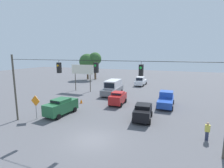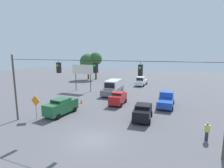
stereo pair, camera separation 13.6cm
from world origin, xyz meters
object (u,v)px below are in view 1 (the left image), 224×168
at_px(work_zone_sign, 36,103).
at_px(traffic_cone_second, 71,105).
at_px(traffic_cone_nearest, 59,111).
at_px(tree_horizon_right, 95,59).
at_px(box_truck_grey_withflow_far, 113,87).
at_px(pickup_truck_white_withflow_deep, 141,81).
at_px(roadside_billboard, 82,71).
at_px(sedan_red_withflow_mid, 118,98).
at_px(sedan_black_crossing_near, 143,112).
at_px(sedan_green_parked_shoulder, 61,106).
at_px(pedestrian, 207,131).
at_px(overhead_signal_span, 96,86).
at_px(tree_horizon_left, 87,62).
at_px(pickup_truck_blue_oncoming_far, 166,100).
at_px(traffic_cone_third, 81,101).

bearing_deg(work_zone_sign, traffic_cone_second, -101.73).
bearing_deg(traffic_cone_second, traffic_cone_nearest, 91.64).
bearing_deg(tree_horizon_right, box_truck_grey_withflow_far, 126.25).
bearing_deg(pickup_truck_white_withflow_deep, roadside_billboard, 48.79).
height_order(sedan_red_withflow_mid, sedan_black_crossing_near, sedan_red_withflow_mid).
relative_size(sedan_red_withflow_mid, traffic_cone_nearest, 6.15).
distance_m(sedan_green_parked_shoulder, box_truck_grey_withflow_far, 12.88).
distance_m(traffic_cone_second, pedestrian, 17.11).
bearing_deg(traffic_cone_nearest, box_truck_grey_withflow_far, -100.84).
relative_size(box_truck_grey_withflow_far, tree_horizon_right, 0.84).
xyz_separation_m(sedan_red_withflow_mid, roadside_billboard, (9.99, -6.47, 3.08)).
xyz_separation_m(work_zone_sign, tree_horizon_right, (8.55, -31.69, 4.04)).
xyz_separation_m(overhead_signal_span, tree_horizon_left, (19.06, -31.96, 0.50)).
bearing_deg(traffic_cone_second, pedestrian, 167.89).
relative_size(work_zone_sign, tree_horizon_right, 0.35).
xyz_separation_m(work_zone_sign, pedestrian, (-17.82, -1.67, -1.16)).
distance_m(pickup_truck_blue_oncoming_far, box_truck_grey_withflow_far, 10.80).
distance_m(pickup_truck_blue_oncoming_far, sedan_green_parked_shoulder, 14.64).
bearing_deg(pickup_truck_blue_oncoming_far, sedan_red_withflow_mid, 14.09).
xyz_separation_m(traffic_cone_nearest, pedestrian, (-16.65, 0.85, 0.50)).
bearing_deg(pickup_truck_white_withflow_deep, sedan_black_crossing_near, 103.20).
xyz_separation_m(sedan_green_parked_shoulder, traffic_cone_second, (0.59, -2.86, -0.72)).
distance_m(sedan_black_crossing_near, pedestrian, 6.89).
bearing_deg(pickup_truck_blue_oncoming_far, sedan_black_crossing_near, 72.75).
distance_m(sedan_red_withflow_mid, traffic_cone_third, 5.71).
distance_m(sedan_black_crossing_near, work_zone_sign, 12.43).
bearing_deg(sedan_red_withflow_mid, traffic_cone_second, 35.33).
bearing_deg(traffic_cone_second, overhead_signal_span, 139.08).
xyz_separation_m(traffic_cone_nearest, tree_horizon_right, (9.72, -29.17, 5.70)).
xyz_separation_m(tree_horizon_left, tree_horizon_right, (-2.17, -0.75, 0.83)).
distance_m(sedan_red_withflow_mid, traffic_cone_second, 6.96).
bearing_deg(pickup_truck_blue_oncoming_far, tree_horizon_left, -39.45).
bearing_deg(tree_horizon_left, box_truck_grey_withflow_far, 132.15).
xyz_separation_m(overhead_signal_span, traffic_cone_third, (7.04, -8.72, -4.37)).
relative_size(sedan_black_crossing_near, pedestrian, 2.60).
distance_m(traffic_cone_nearest, tree_horizon_right, 31.27).
relative_size(sedan_black_crossing_near, traffic_cone_third, 6.51).
bearing_deg(pedestrian, box_truck_grey_withflow_far, -43.41).
height_order(box_truck_grey_withflow_far, pedestrian, box_truck_grey_withflow_far).
distance_m(traffic_cone_third, roadside_billboard, 9.97).
bearing_deg(pickup_truck_white_withflow_deep, pedestrian, 114.66).
relative_size(sedan_black_crossing_near, pickup_truck_white_withflow_deep, 0.78).
height_order(sedan_black_crossing_near, work_zone_sign, work_zone_sign).
bearing_deg(traffic_cone_second, pickup_truck_white_withflow_deep, -103.76).
height_order(sedan_black_crossing_near, traffic_cone_third, sedan_black_crossing_near).
relative_size(traffic_cone_nearest, traffic_cone_third, 1.00).
distance_m(pickup_truck_white_withflow_deep, tree_horizon_right, 16.50).
relative_size(pickup_truck_blue_oncoming_far, tree_horizon_right, 0.67).
xyz_separation_m(roadside_billboard, tree_horizon_right, (5.31, -15.95, 1.95)).
relative_size(traffic_cone_second, roadside_billboard, 0.12).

